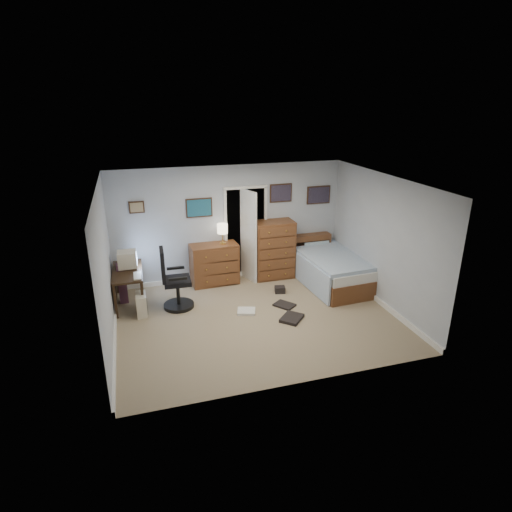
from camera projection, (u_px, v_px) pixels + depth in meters
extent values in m
cube|color=gray|center=(256.00, 318.00, 7.86)|extent=(5.00, 4.00, 0.02)
cube|color=black|center=(127.00, 271.00, 8.19)|extent=(0.57, 1.21, 0.04)
cube|color=black|center=(116.00, 302.00, 7.74)|extent=(0.05, 0.05, 0.65)
cube|color=black|center=(143.00, 299.00, 7.86)|extent=(0.05, 0.05, 0.65)
cube|color=black|center=(117.00, 278.00, 8.75)|extent=(0.05, 0.05, 0.65)
cube|color=black|center=(141.00, 276.00, 8.88)|extent=(0.05, 0.05, 0.65)
cube|color=black|center=(115.00, 287.00, 8.23)|extent=(0.04, 1.11, 0.46)
cube|color=beige|center=(127.00, 259.00, 8.26)|extent=(0.36, 0.34, 0.31)
cube|color=#8CB2F2|center=(137.00, 258.00, 8.30)|extent=(0.01, 0.26, 0.20)
cube|color=beige|center=(128.00, 267.00, 8.32)|extent=(0.23, 0.23, 0.02)
cube|color=beige|center=(137.00, 276.00, 7.91)|extent=(0.14, 0.37, 0.02)
cube|color=beige|center=(142.00, 304.00, 7.91)|extent=(0.19, 0.39, 0.42)
cube|color=black|center=(147.00, 304.00, 7.93)|extent=(0.01, 0.28, 0.32)
cylinder|color=black|center=(179.00, 305.00, 8.26)|extent=(0.60, 0.60, 0.07)
cylinder|color=black|center=(178.00, 294.00, 8.17)|extent=(0.07, 0.07, 0.45)
cube|color=black|center=(177.00, 281.00, 8.08)|extent=(0.51, 0.51, 0.09)
cube|color=black|center=(163.00, 265.00, 7.90)|extent=(0.08, 0.45, 0.62)
cube|color=black|center=(178.00, 279.00, 7.78)|extent=(0.34, 0.07, 0.04)
cube|color=black|center=(176.00, 268.00, 8.27)|extent=(0.34, 0.07, 0.04)
cube|color=maroon|center=(122.00, 283.00, 8.33)|extent=(0.17, 0.17, 0.81)
cube|color=brown|center=(214.00, 264.00, 9.18)|extent=(1.02, 0.56, 0.89)
cylinder|color=gold|center=(223.00, 243.00, 9.08)|extent=(0.14, 0.14, 0.02)
cylinder|color=gold|center=(223.00, 237.00, 9.03)|extent=(0.03, 0.03, 0.27)
cylinder|color=beige|center=(222.00, 229.00, 8.96)|extent=(0.23, 0.23, 0.20)
cube|color=black|center=(242.00, 229.00, 9.66)|extent=(0.90, 0.60, 2.00)
cube|color=white|center=(226.00, 235.00, 9.25)|extent=(0.06, 0.05, 2.00)
cube|color=white|center=(265.00, 232.00, 9.49)|extent=(0.06, 0.05, 2.00)
cube|color=white|center=(245.00, 187.00, 9.01)|extent=(0.96, 0.05, 0.06)
cube|color=white|center=(245.00, 235.00, 9.26)|extent=(0.31, 0.77, 2.00)
sphere|color=gold|center=(261.00, 236.00, 9.21)|extent=(0.06, 0.06, 0.06)
cube|color=brown|center=(273.00, 250.00, 9.45)|extent=(0.88, 0.52, 1.29)
cube|color=brown|center=(309.00, 252.00, 9.88)|extent=(0.97, 0.26, 0.87)
cube|color=black|center=(311.00, 247.00, 9.76)|extent=(0.89, 0.11, 0.29)
cube|color=maroon|center=(311.00, 248.00, 9.77)|extent=(0.78, 0.13, 0.21)
cube|color=brown|center=(329.00, 274.00, 9.32)|extent=(1.24, 2.28, 0.39)
cube|color=white|center=(330.00, 261.00, 9.22)|extent=(1.19, 2.24, 0.20)
cube|color=#648ABB|center=(333.00, 257.00, 9.08)|extent=(1.29, 1.95, 0.11)
cube|color=#648ABB|center=(308.00, 274.00, 8.99)|extent=(0.16, 1.89, 0.60)
cube|color=#719CB4|center=(313.00, 242.00, 9.89)|extent=(0.63, 0.46, 0.14)
cube|color=#331E11|center=(137.00, 207.00, 8.51)|extent=(0.30, 0.03, 0.24)
cube|color=#846148|center=(137.00, 207.00, 8.49)|extent=(0.25, 0.01, 0.19)
cube|color=#331E11|center=(199.00, 208.00, 8.88)|extent=(0.55, 0.03, 0.40)
cube|color=navy|center=(199.00, 208.00, 8.86)|extent=(0.50, 0.01, 0.35)
cube|color=#331E11|center=(281.00, 193.00, 9.29)|extent=(0.50, 0.03, 0.40)
cube|color=black|center=(281.00, 193.00, 9.28)|extent=(0.45, 0.01, 0.35)
cube|color=#331E11|center=(319.00, 195.00, 9.57)|extent=(0.55, 0.03, 0.40)
cube|color=black|center=(319.00, 195.00, 9.55)|extent=(0.50, 0.01, 0.35)
cube|color=black|center=(292.00, 318.00, 7.79)|extent=(0.54, 0.54, 0.06)
cube|color=silver|center=(246.00, 311.00, 8.05)|extent=(0.40, 0.37, 0.05)
cube|color=black|center=(280.00, 290.00, 8.85)|extent=(0.24, 0.21, 0.13)
cube|color=black|center=(284.00, 305.00, 8.30)|extent=(0.46, 0.47, 0.04)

